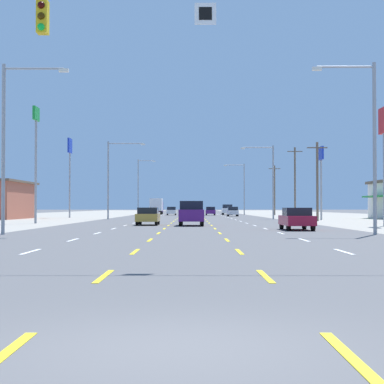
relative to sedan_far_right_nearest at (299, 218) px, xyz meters
The scene contains 23 objects.
ground_plane 32.16m from the sedan_far_right_nearest, 102.58° to the left, with size 572.00×572.00×0.00m, color #4C4C4F.
lane_markings 70.23m from the sedan_far_right_nearest, 95.72° to the left, with size 10.64×227.60×0.01m.
signal_span_wire 25.37m from the sedan_far_right_nearest, 106.91° to the right, with size 25.28×0.53×8.74m.
sedan_far_right_nearest is the anchor object (origin of this frame).
suv_center_turn_near 11.81m from the sedan_far_right_nearest, 125.71° to the left, with size 1.98×4.90×1.98m.
sedan_inner_left_mid 15.41m from the sedan_far_right_nearest, 132.94° to the left, with size 1.80×4.50×1.46m.
hatchback_far_right_midfar 61.36m from the sedan_far_right_nearest, 90.23° to the left, with size 1.72×3.90×1.54m.
hatchback_inner_right_far 72.98m from the sedan_far_right_nearest, 92.76° to the left, with size 1.72×3.90×1.54m.
hatchback_inner_left_farther 75.94m from the sedan_far_right_nearest, 98.04° to the left, with size 1.72×3.90×1.54m.
suv_far_right_farthest 81.16m from the sedan_far_right_nearest, 90.02° to the left, with size 1.98×4.90×1.98m.
box_truck_far_left_distant_a 88.99m from the sedan_far_right_nearest, 99.11° to the left, with size 2.40×7.20×3.23m.
pole_sign_left_row_1 27.84m from the sedan_far_right_nearest, 141.78° to the left, with size 0.24×1.78×10.71m.
pole_sign_left_row_2 53.84m from the sedan_far_right_nearest, 116.81° to the left, with size 0.24×2.32×11.15m.
pole_sign_right_row_2 33.79m from the sedan_far_right_nearest, 75.75° to the left, with size 0.24×2.05×8.54m.
streetlight_left_row_0 18.73m from the sedan_far_right_nearest, 157.81° to the right, with size 3.64×0.26×9.35m.
streetlight_right_row_0 8.75m from the sedan_far_right_nearest, 67.65° to the right, with size 3.49×0.26×9.44m.
streetlight_left_row_1 40.31m from the sedan_far_right_nearest, 114.59° to the left, with size 4.64×0.26×9.58m.
streetlight_right_row_1 36.77m from the sedan_far_right_nearest, 85.74° to the left, with size 4.10×0.26×9.08m.
streetlight_left_row_2 81.56m from the sedan_far_right_nearest, 101.96° to the left, with size 3.41×0.26×10.62m.
streetlight_right_row_2 79.82m from the sedan_far_right_nearest, 88.02° to the left, with size 3.99×0.26×9.79m.
utility_pole_right_row_1 27.55m from the sedan_far_right_nearest, 75.99° to the left, with size 2.20×0.26×8.47m.
utility_pole_right_row_2 51.37m from the sedan_far_right_nearest, 80.87° to the left, with size 2.20×0.26×10.18m.
utility_pole_right_row_3 76.69m from the sedan_far_right_nearest, 83.63° to the left, with size 2.20×0.26×9.22m.
Camera 1 is at (0.16, -6.78, 1.51)m, focal length 59.34 mm.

